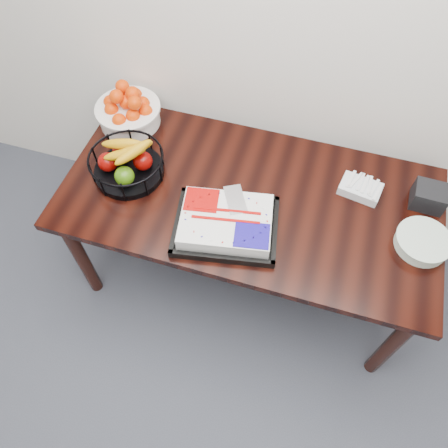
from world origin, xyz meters
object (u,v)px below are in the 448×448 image
(table, at_px, (249,207))
(tangerine_bowl, at_px, (128,109))
(fruit_basket, at_px, (127,163))
(cake_tray, at_px, (226,223))
(napkin_box, at_px, (429,197))
(plate_stack, at_px, (422,242))

(table, height_order, tangerine_bowl, tangerine_bowl)
(tangerine_bowl, distance_m, fruit_basket, 0.36)
(cake_tray, height_order, tangerine_bowl, tangerine_bowl)
(napkin_box, bearing_deg, fruit_basket, -170.36)
(table, distance_m, cake_tray, 0.25)
(plate_stack, bearing_deg, napkin_box, 88.05)
(napkin_box, bearing_deg, tangerine_bowl, 176.41)
(table, bearing_deg, plate_stack, -3.32)
(plate_stack, xyz_separation_m, napkin_box, (0.01, 0.24, 0.02))
(plate_stack, height_order, napkin_box, napkin_box)
(tangerine_bowl, bearing_deg, table, -21.64)
(cake_tray, bearing_deg, table, 75.36)
(cake_tray, xyz_separation_m, napkin_box, (0.85, 0.41, 0.01))
(cake_tray, relative_size, tangerine_bowl, 1.51)
(fruit_basket, relative_size, napkin_box, 2.46)
(cake_tray, bearing_deg, fruit_basket, 162.73)
(cake_tray, bearing_deg, plate_stack, 10.99)
(napkin_box, bearing_deg, table, -166.03)
(tangerine_bowl, xyz_separation_m, napkin_box, (1.55, -0.10, -0.04))
(fruit_basket, bearing_deg, table, 3.74)
(table, distance_m, fruit_basket, 0.63)
(table, relative_size, tangerine_bowl, 5.26)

